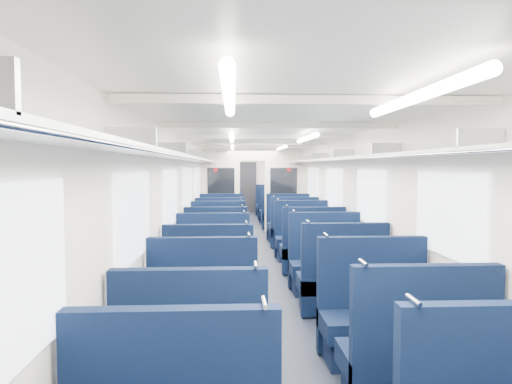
# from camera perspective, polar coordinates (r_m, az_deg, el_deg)

# --- Properties ---
(floor) EXTENTS (2.80, 18.00, 0.01)m
(floor) POSITION_cam_1_polar(r_m,az_deg,el_deg) (9.35, 0.45, -8.15)
(floor) COLOR black
(floor) RESTS_ON ground
(ceiling) EXTENTS (2.80, 18.00, 0.01)m
(ceiling) POSITION_cam_1_polar(r_m,az_deg,el_deg) (9.18, 0.46, 6.38)
(ceiling) COLOR white
(ceiling) RESTS_ON wall_left
(wall_left) EXTENTS (0.02, 18.00, 2.35)m
(wall_left) POSITION_cam_1_polar(r_m,az_deg,el_deg) (9.22, -8.27, -0.98)
(wall_left) COLOR silver
(wall_left) RESTS_ON floor
(dado_left) EXTENTS (0.03, 17.90, 0.70)m
(dado_left) POSITION_cam_1_polar(r_m,az_deg,el_deg) (9.31, -8.13, -6.05)
(dado_left) COLOR black
(dado_left) RESTS_ON floor
(wall_right) EXTENTS (0.02, 18.00, 2.35)m
(wall_right) POSITION_cam_1_polar(r_m,az_deg,el_deg) (9.37, 9.03, -0.91)
(wall_right) COLOR silver
(wall_right) RESTS_ON floor
(dado_right) EXTENTS (0.03, 17.90, 0.70)m
(dado_right) POSITION_cam_1_polar(r_m,az_deg,el_deg) (9.47, 8.90, -5.90)
(dado_right) COLOR black
(dado_right) RESTS_ON floor
(wall_far) EXTENTS (2.80, 0.02, 2.35)m
(wall_far) POSITION_cam_1_polar(r_m,az_deg,el_deg) (18.17, -1.17, 1.15)
(wall_far) COLOR silver
(wall_far) RESTS_ON floor
(luggage_rack_left) EXTENTS (0.36, 17.40, 0.18)m
(luggage_rack_left) POSITION_cam_1_polar(r_m,az_deg,el_deg) (9.18, -7.15, 4.00)
(luggage_rack_left) COLOR #B2B5BA
(luggage_rack_left) RESTS_ON wall_left
(luggage_rack_right) EXTENTS (0.36, 17.40, 0.18)m
(luggage_rack_right) POSITION_cam_1_polar(r_m,az_deg,el_deg) (9.31, 7.95, 3.98)
(luggage_rack_right) COLOR #B2B5BA
(luggage_rack_right) RESTS_ON wall_right
(windows) EXTENTS (2.78, 15.60, 0.75)m
(windows) POSITION_cam_1_polar(r_m,az_deg,el_deg) (8.72, 0.63, 0.43)
(windows) COLOR white
(windows) RESTS_ON wall_left
(ceiling_fittings) EXTENTS (2.70, 16.06, 0.11)m
(ceiling_fittings) POSITION_cam_1_polar(r_m,az_deg,el_deg) (8.91, 0.56, 6.08)
(ceiling_fittings) COLOR silver
(ceiling_fittings) RESTS_ON ceiling
(end_door) EXTENTS (0.75, 0.06, 2.00)m
(end_door) POSITION_cam_1_polar(r_m,az_deg,el_deg) (18.12, -1.17, 0.59)
(end_door) COLOR black
(end_door) RESTS_ON floor
(bulkhead) EXTENTS (2.80, 0.10, 2.35)m
(bulkhead) POSITION_cam_1_polar(r_m,az_deg,el_deg) (12.76, -0.47, 0.49)
(bulkhead) COLOR silver
(bulkhead) RESTS_ON floor
(seat_4) EXTENTS (1.07, 0.59, 1.20)m
(seat_4) POSITION_cam_1_polar(r_m,az_deg,el_deg) (3.55, -8.05, -21.56)
(seat_4) COLOR #0A1733
(seat_4) RESTS_ON floor
(seat_5) EXTENTS (1.07, 0.59, 1.20)m
(seat_5) POSITION_cam_1_polar(r_m,az_deg,el_deg) (3.82, 19.42, -19.86)
(seat_5) COLOR #0A1733
(seat_5) RESTS_ON floor
(seat_6) EXTENTS (1.07, 0.59, 1.20)m
(seat_6) POSITION_cam_1_polar(r_m,az_deg,el_deg) (4.53, -6.79, -15.93)
(seat_6) COLOR #0A1733
(seat_6) RESTS_ON floor
(seat_7) EXTENTS (1.07, 0.59, 1.20)m
(seat_7) POSITION_cam_1_polar(r_m,az_deg,el_deg) (4.67, 14.73, -15.39)
(seat_7) COLOR #0A1733
(seat_7) RESTS_ON floor
(seat_8) EXTENTS (1.07, 0.59, 1.20)m
(seat_8) POSITION_cam_1_polar(r_m,az_deg,el_deg) (5.73, -5.90, -11.78)
(seat_8) COLOR #0A1733
(seat_8) RESTS_ON floor
(seat_9) EXTENTS (1.07, 0.59, 1.20)m
(seat_9) POSITION_cam_1_polar(r_m,az_deg,el_deg) (5.93, 10.68, -11.29)
(seat_9) COLOR #0A1733
(seat_9) RESTS_ON floor
(seat_10) EXTENTS (1.07, 0.59, 1.20)m
(seat_10) POSITION_cam_1_polar(r_m,az_deg,el_deg) (6.71, -5.43, -9.54)
(seat_10) COLOR #0A1733
(seat_10) RESTS_ON floor
(seat_11) EXTENTS (1.07, 0.59, 1.20)m
(seat_11) POSITION_cam_1_polar(r_m,az_deg,el_deg) (6.88, 8.72, -9.25)
(seat_11) COLOR #0A1733
(seat_11) RESTS_ON floor
(seat_12) EXTENTS (1.07, 0.59, 1.20)m
(seat_12) POSITION_cam_1_polar(r_m,az_deg,el_deg) (7.97, -5.01, -7.48)
(seat_12) COLOR #0A1733
(seat_12) RESTS_ON floor
(seat_13) EXTENTS (1.07, 0.59, 1.20)m
(seat_13) POSITION_cam_1_polar(r_m,az_deg,el_deg) (7.99, 7.04, -7.46)
(seat_13) COLOR #0A1733
(seat_13) RESTS_ON floor
(seat_14) EXTENTS (1.07, 0.59, 1.20)m
(seat_14) POSITION_cam_1_polar(r_m,az_deg,el_deg) (8.95, -4.77, -6.29)
(seat_14) COLOR #0A1733
(seat_14) RESTS_ON floor
(seat_15) EXTENTS (1.07, 0.59, 1.20)m
(seat_15) POSITION_cam_1_polar(r_m,az_deg,el_deg) (9.14, 5.77, -6.09)
(seat_15) COLOR #0A1733
(seat_15) RESTS_ON floor
(seat_16) EXTENTS (1.07, 0.59, 1.20)m
(seat_16) POSITION_cam_1_polar(r_m,az_deg,el_deg) (10.17, -4.53, -5.13)
(seat_16) COLOR #0A1733
(seat_16) RESTS_ON floor
(seat_17) EXTENTS (1.07, 0.59, 1.20)m
(seat_17) POSITION_cam_1_polar(r_m,az_deg,el_deg) (10.38, 4.72, -4.96)
(seat_17) COLOR #0A1733
(seat_17) RESTS_ON floor
(seat_18) EXTENTS (1.07, 0.59, 1.20)m
(seat_18) POSITION_cam_1_polar(r_m,az_deg,el_deg) (11.27, -4.37, -4.30)
(seat_18) COLOR #0A1733
(seat_18) RESTS_ON floor
(seat_19) EXTENTS (1.07, 0.59, 1.20)m
(seat_19) POSITION_cam_1_polar(r_m,az_deg,el_deg) (11.30, 4.09, -4.28)
(seat_19) COLOR #0A1733
(seat_19) RESTS_ON floor
(seat_20) EXTENTS (1.07, 0.59, 1.20)m
(seat_20) POSITION_cam_1_polar(r_m,az_deg,el_deg) (13.44, -4.12, -3.07)
(seat_20) COLOR #0A1733
(seat_20) RESTS_ON floor
(seat_21) EXTENTS (1.07, 0.59, 1.20)m
(seat_21) POSITION_cam_1_polar(r_m,az_deg,el_deg) (13.37, 3.01, -3.10)
(seat_21) COLOR #0A1733
(seat_21) RESTS_ON floor
(seat_22) EXTENTS (1.07, 0.59, 1.20)m
(seat_22) POSITION_cam_1_polar(r_m,az_deg,el_deg) (14.39, -4.03, -2.65)
(seat_22) COLOR #0A1733
(seat_22) RESTS_ON floor
(seat_23) EXTENTS (1.07, 0.59, 1.20)m
(seat_23) POSITION_cam_1_polar(r_m,az_deg,el_deg) (14.61, 2.51, -2.55)
(seat_23) COLOR #0A1733
(seat_23) RESTS_ON floor
(seat_24) EXTENTS (1.07, 0.59, 1.20)m
(seat_24) POSITION_cam_1_polar(r_m,az_deg,el_deg) (15.62, -3.94, -2.18)
(seat_24) COLOR #0A1733
(seat_24) RESTS_ON floor
(seat_25) EXTENTS (1.07, 0.59, 1.20)m
(seat_25) POSITION_cam_1_polar(r_m,az_deg,el_deg) (15.60, 2.17, -2.18)
(seat_25) COLOR #0A1733
(seat_25) RESTS_ON floor
(seat_26) EXTENTS (1.07, 0.59, 1.20)m
(seat_26) POSITION_cam_1_polar(r_m,az_deg,el_deg) (16.91, -3.85, -1.76)
(seat_26) COLOR #0A1733
(seat_26) RESTS_ON floor
(seat_27) EXTENTS (1.07, 0.59, 1.20)m
(seat_27) POSITION_cam_1_polar(r_m,az_deg,el_deg) (16.82, 1.80, -1.78)
(seat_27) COLOR #0A1733
(seat_27) RESTS_ON floor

